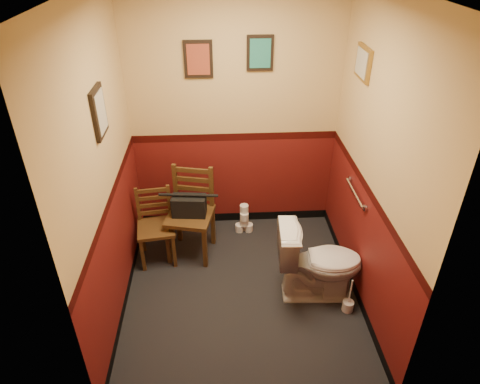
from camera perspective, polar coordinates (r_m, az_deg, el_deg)
The scene contains 16 objects.
floor at distance 4.30m, azimuth 0.20°, elevation -13.15°, with size 2.20×2.40×0.00m, color black.
wall_back at distance 4.56m, azimuth -0.71°, elevation 10.11°, with size 2.20×2.70×0.00m, color #5A1310.
wall_front at distance 2.51m, azimuth 1.99°, elevation -10.87°, with size 2.20×2.70×0.00m, color #5A1310.
wall_left at distance 3.59m, azimuth -17.58°, elevation 2.07°, with size 2.40×2.70×0.00m, color #5A1310.
wall_right at distance 3.71m, azimuth 17.50°, elevation 3.07°, with size 2.40×2.70×0.00m, color #5A1310.
grab_bar at distance 4.09m, azimuth 15.12°, elevation -0.12°, with size 0.05×0.56×0.06m.
framed_print_back_a at distance 4.35m, azimuth -5.58°, elevation 17.21°, with size 0.28×0.04×0.36m.
framed_print_back_b at distance 4.36m, azimuth 2.70°, elevation 18.02°, with size 0.26×0.04×0.34m.
framed_print_left at distance 3.46m, azimuth -18.26°, elevation 10.08°, with size 0.04×0.30×0.38m.
framed_print_right at distance 3.97m, azimuth 16.09°, elevation 16.22°, with size 0.04×0.34×0.28m.
toilet at distance 4.09m, azimuth 10.50°, elevation -9.22°, with size 0.44×0.80×0.78m, color white.
toilet_brush at distance 4.22m, azimuth 14.19°, elevation -14.43°, with size 0.10×0.10×0.37m.
chair_left at distance 4.53m, azimuth -11.14°, elevation -4.46°, with size 0.42×0.42×0.80m.
chair_right at distance 4.51m, azimuth -6.56°, elevation -2.87°, with size 0.54×0.54×0.97m.
handbag at distance 4.40m, azimuth -6.80°, elevation -1.80°, with size 0.36×0.21×0.25m.
tp_stack at distance 4.95m, azimuth 0.55°, elevation -3.81°, with size 0.21×0.13×0.36m.
Camera 1 is at (-0.19, -3.02, 3.06)m, focal length 32.00 mm.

